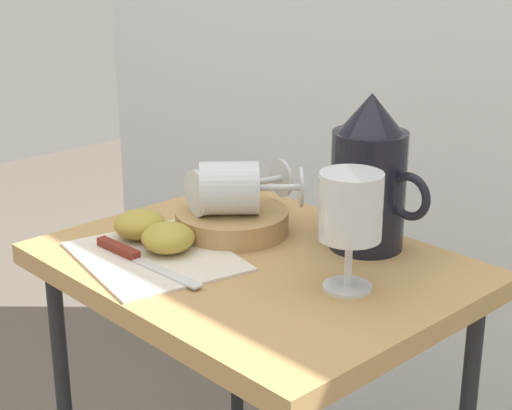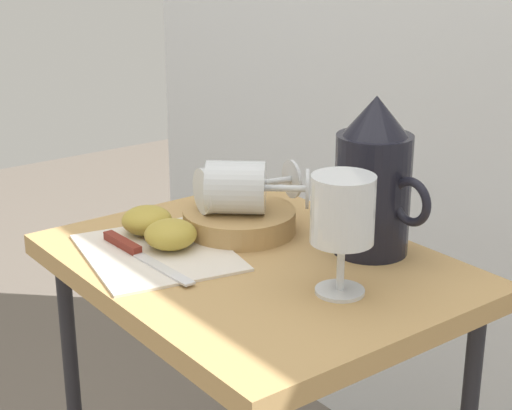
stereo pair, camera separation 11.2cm
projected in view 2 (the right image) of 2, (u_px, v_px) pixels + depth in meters
The scene contains 10 objects.
table at pixel (256, 308), 1.18m from camera, with size 0.57×0.45×0.72m.
linen_napkin at pixel (157, 252), 1.17m from camera, with size 0.23×0.20×0.00m, color silver.
basket_tray at pixel (239, 221), 1.25m from camera, with size 0.17×0.17×0.04m, color tan.
pitcher at pixel (373, 190), 1.15m from camera, with size 0.16×0.11×0.23m.
wine_glass_upright at pixel (343, 216), 1.01m from camera, with size 0.08×0.08×0.16m.
wine_glass_tipped_near at pixel (232, 187), 1.23m from camera, with size 0.10×0.16×0.07m.
wine_glass_tipped_far at pixel (239, 187), 1.22m from camera, with size 0.15×0.16×0.08m.
apple_half_left at pixel (147, 220), 1.23m from camera, with size 0.08×0.08×0.04m, color #B29938.
apple_half_right at pixel (171, 234), 1.17m from camera, with size 0.08×0.08×0.04m, color #B29938.
knife at pixel (134, 250), 1.16m from camera, with size 0.21×0.02×0.01m.
Camera 2 is at (0.85, -0.64, 1.17)m, focal length 57.72 mm.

